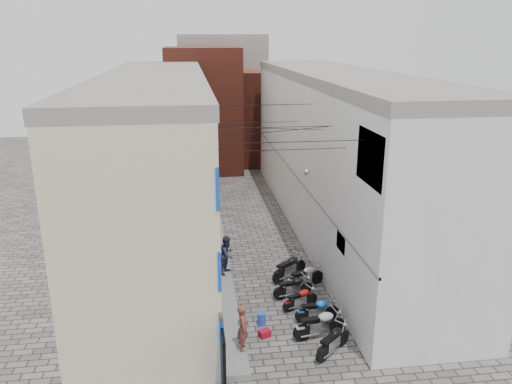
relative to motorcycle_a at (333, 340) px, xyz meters
name	(u,v)px	position (x,y,z in m)	size (l,w,h in m)	color
ground	(299,377)	(-1.46, -1.10, -0.55)	(90.00, 90.00, 0.00)	#524F4D
plinth	(215,231)	(-3.51, 11.90, -0.43)	(0.90, 26.00, 0.25)	gray
building_left	(158,159)	(-6.44, 11.85, 3.95)	(5.10, 27.00, 9.00)	beige
building_right	(338,153)	(3.53, 11.90, 3.95)	(5.94, 26.00, 9.00)	silver
building_far_brick_left	(204,110)	(-3.46, 26.90, 4.45)	(6.00, 6.00, 10.00)	maroon
building_far_brick_right	(260,117)	(1.54, 28.90, 3.45)	(5.00, 6.00, 8.00)	maroon
building_far_concrete	(223,95)	(-1.46, 32.90, 4.95)	(8.00, 5.00, 11.00)	gray
far_shopfront	(231,162)	(-1.46, 24.10, 0.65)	(2.00, 0.30, 2.40)	black
overhead_wires	(265,125)	(-1.46, 6.55, 6.57)	(5.80, 13.02, 1.32)	black
motorcycle_a	(333,340)	(0.00, 0.00, 0.00)	(0.60, 1.91, 1.10)	black
motorcycle_b	(320,323)	(-0.21, 1.02, 0.06)	(0.67, 2.12, 1.23)	#ABAAAF
motorcycle_c	(317,309)	(-0.01, 2.16, -0.03)	(0.57, 1.81, 1.05)	blue
motorcycle_d	(300,298)	(-0.48, 3.18, -0.07)	(0.53, 1.68, 0.97)	#A40E0B
motorcycle_e	(293,286)	(-0.56, 4.12, -0.01)	(0.59, 1.86, 1.08)	black
motorcycle_f	(305,275)	(0.15, 4.96, 0.02)	(0.62, 1.96, 1.13)	#AAAAAF
motorcycle_g	(289,266)	(-0.38, 5.89, 0.06)	(0.67, 2.12, 1.23)	black
person_a	(243,327)	(-3.16, 0.33, 0.56)	(0.63, 0.41, 1.71)	brown
person_b	(227,254)	(-3.22, 6.39, 0.60)	(0.88, 0.69, 1.81)	#2C3043
water_jug_near	(243,324)	(-3.01, 1.89, -0.30)	(0.32, 0.32, 0.51)	blue
water_jug_far	(262,319)	(-2.24, 2.18, -0.30)	(0.32, 0.32, 0.50)	blue
red_crate	(264,333)	(-2.25, 1.35, -0.42)	(0.42, 0.31, 0.26)	maroon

